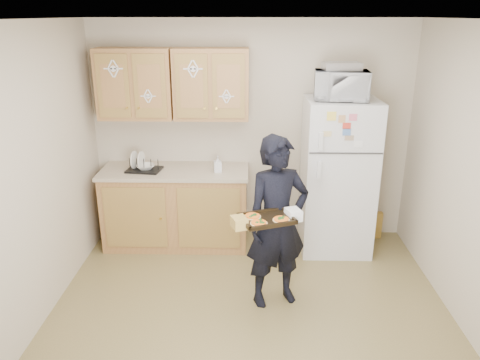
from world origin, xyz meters
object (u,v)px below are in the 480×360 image
baking_tray (267,220)px  refrigerator (337,177)px  microwave (341,85)px  dish_rack (144,164)px  person (277,223)px

baking_tray → refrigerator: bearing=38.6°
microwave → dish_rack: microwave is taller
refrigerator → microwave: microwave is taller
person → dish_rack: bearing=121.3°
dish_rack → baking_tray: bearing=-46.7°
dish_rack → microwave: bearing=-1.7°
refrigerator → dish_rack: (-2.13, 0.01, 0.12)m
baking_tray → microwave: (0.78, 1.33, 0.90)m
refrigerator → baking_tray: refrigerator is taller
person → baking_tray: (-0.11, -0.28, 0.16)m
baking_tray → microwave: microwave is taller
person → microwave: bearing=36.5°
baking_tray → dish_rack: size_ratio=1.15×
refrigerator → microwave: bearing=-128.4°
microwave → person: bearing=-117.6°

